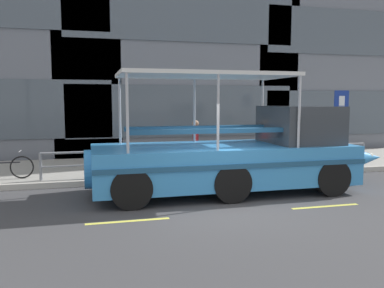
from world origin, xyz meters
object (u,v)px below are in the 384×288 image
object	(u,v)px
pedestrian_near_bow	(288,136)
pedestrian_mid_left	(196,139)
parking_sign	(341,115)
duck_tour_boat	(240,155)
leaned_bicycle	(4,167)

from	to	relation	value
pedestrian_near_bow	pedestrian_mid_left	distance (m)	3.86
parking_sign	duck_tour_boat	world-z (taller)	duck_tour_boat
duck_tour_boat	pedestrian_near_bow	xyz separation A→B (m)	(3.40, 3.56, 0.16)
pedestrian_near_bow	duck_tour_boat	bearing A→B (deg)	-133.70
duck_tour_boat	parking_sign	bearing A→B (deg)	26.33
duck_tour_boat	pedestrian_mid_left	xyz separation A→B (m)	(-0.45, 3.26, 0.16)
leaned_bicycle	pedestrian_mid_left	world-z (taller)	pedestrian_mid_left
parking_sign	leaned_bicycle	world-z (taller)	parking_sign
duck_tour_boat	pedestrian_near_bow	bearing A→B (deg)	46.30
leaned_bicycle	pedestrian_near_bow	size ratio (longest dim) A/B	1.01
parking_sign	pedestrian_near_bow	bearing A→B (deg)	143.36
parking_sign	leaned_bicycle	xyz separation A→B (m)	(-11.64, 0.15, -1.51)
leaned_bicycle	duck_tour_boat	distance (m)	7.22
duck_tour_boat	pedestrian_mid_left	distance (m)	3.29
parking_sign	duck_tour_boat	size ratio (longest dim) A/B	0.31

